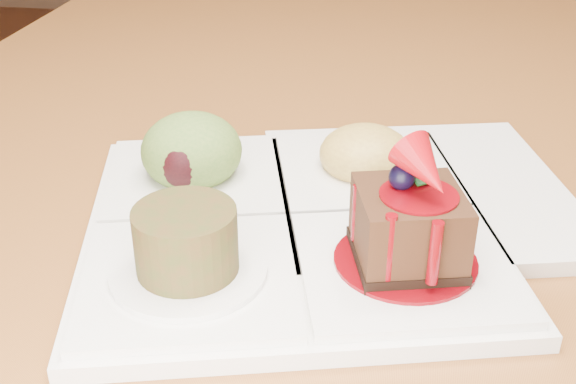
# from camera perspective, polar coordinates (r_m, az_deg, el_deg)

# --- Properties ---
(dining_table) EXTENTS (1.00, 1.80, 0.75)m
(dining_table) POSITION_cam_1_polar(r_m,az_deg,el_deg) (0.80, 7.10, 2.81)
(dining_table) COLOR brown
(dining_table) RESTS_ON ground
(sampler_plate) EXTENTS (0.35, 0.35, 0.11)m
(sampler_plate) POSITION_cam_1_polar(r_m,az_deg,el_deg) (0.52, -0.30, -1.03)
(sampler_plate) COLOR white
(sampler_plate) RESTS_ON dining_table
(second_plate) EXTENTS (0.28, 0.28, 0.01)m
(second_plate) POSITION_cam_1_polar(r_m,az_deg,el_deg) (0.58, 10.18, 0.06)
(second_plate) COLOR white
(second_plate) RESTS_ON dining_table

